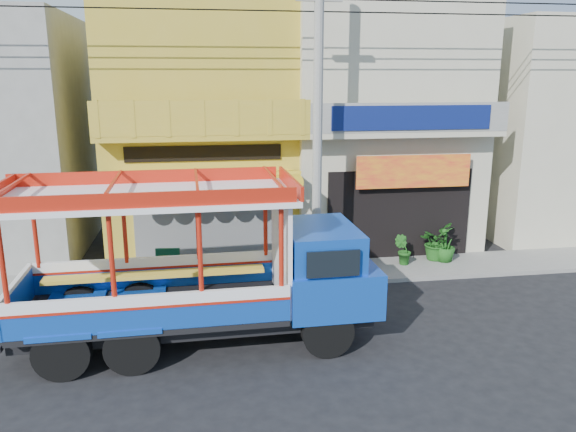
# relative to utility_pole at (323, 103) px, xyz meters

# --- Properties ---
(ground) EXTENTS (90.00, 90.00, 0.00)m
(ground) POSITION_rel_utility_pole_xyz_m (0.85, -3.30, -5.03)
(ground) COLOR black
(ground) RESTS_ON ground
(sidewalk) EXTENTS (30.00, 2.00, 0.12)m
(sidewalk) POSITION_rel_utility_pole_xyz_m (0.85, 0.70, -4.97)
(sidewalk) COLOR slate
(sidewalk) RESTS_ON ground
(shophouse_left) EXTENTS (6.00, 7.50, 8.24)m
(shophouse_left) POSITION_rel_utility_pole_xyz_m (-3.15, 4.66, -0.92)
(shophouse_left) COLOR gold
(shophouse_left) RESTS_ON ground
(shophouse_right) EXTENTS (6.00, 6.75, 8.24)m
(shophouse_right) POSITION_rel_utility_pole_xyz_m (2.85, 4.66, -0.93)
(shophouse_right) COLOR #BBB599
(shophouse_right) RESTS_ON ground
(party_pilaster) EXTENTS (0.35, 0.30, 8.00)m
(party_pilaster) POSITION_rel_utility_pole_xyz_m (-0.15, 1.55, -1.03)
(party_pilaster) COLOR #BBB599
(party_pilaster) RESTS_ON ground
(filler_building_right) EXTENTS (6.00, 6.00, 7.60)m
(filler_building_right) POSITION_rel_utility_pole_xyz_m (9.85, 4.70, -1.23)
(filler_building_right) COLOR #BBB599
(filler_building_right) RESTS_ON ground
(utility_pole) EXTENTS (28.00, 0.26, 9.00)m
(utility_pole) POSITION_rel_utility_pole_xyz_m (0.00, 0.00, 0.00)
(utility_pole) COLOR gray
(utility_pole) RESTS_ON ground
(songthaew_truck) EXTENTS (7.94, 2.81, 3.68)m
(songthaew_truck) POSITION_rel_utility_pole_xyz_m (-2.88, -3.20, -3.26)
(songthaew_truck) COLOR black
(songthaew_truck) RESTS_ON ground
(green_sign) EXTENTS (0.66, 0.36, 1.01)m
(green_sign) POSITION_rel_utility_pole_xyz_m (-4.24, 0.33, -4.49)
(green_sign) COLOR black
(green_sign) RESTS_ON sidewalk
(potted_plant_a) EXTENTS (1.31, 1.35, 1.14)m
(potted_plant_a) POSITION_rel_utility_pole_xyz_m (3.91, 1.22, -4.34)
(potted_plant_a) COLOR #1C5518
(potted_plant_a) RESTS_ON sidewalk
(potted_plant_b) EXTENTS (0.62, 0.58, 0.90)m
(potted_plant_b) POSITION_rel_utility_pole_xyz_m (2.74, 0.90, -4.46)
(potted_plant_b) COLOR #1C5518
(potted_plant_b) RESTS_ON sidewalk
(potted_plant_c) EXTENTS (0.87, 0.87, 1.12)m
(potted_plant_c) POSITION_rel_utility_pole_xyz_m (4.14, 0.99, -4.35)
(potted_plant_c) COLOR #1C5518
(potted_plant_c) RESTS_ON sidewalk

